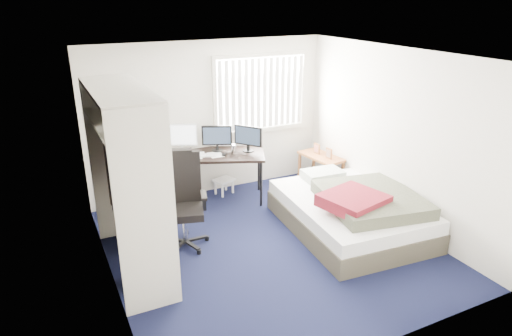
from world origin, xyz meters
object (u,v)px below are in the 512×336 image
object	(u,v)px
office_chair	(184,209)
bed	(352,211)
desk	(214,152)
nightstand	(321,159)

from	to	relation	value
office_chair	bed	bearing A→B (deg)	-17.53
desk	office_chair	bearing A→B (deg)	-127.51
desk	office_chair	distance (m)	1.49
office_chair	bed	distance (m)	2.35
office_chair	nightstand	bearing A→B (deg)	16.94
nightstand	bed	size ratio (longest dim) A/B	0.38
desk	office_chair	size ratio (longest dim) A/B	1.37
nightstand	bed	world-z (taller)	nightstand
desk	nightstand	size ratio (longest dim) A/B	2.02
desk	nightstand	distance (m)	1.89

